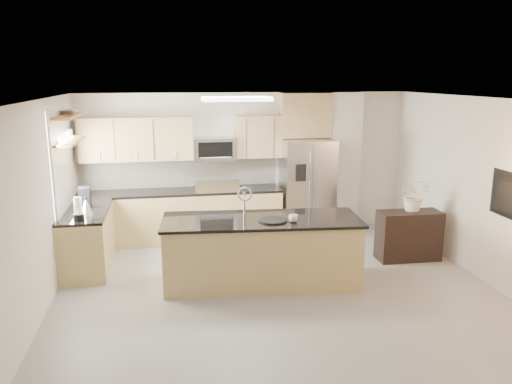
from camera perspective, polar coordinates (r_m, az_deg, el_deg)
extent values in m
plane|color=#979690|center=(6.57, 3.51, -12.96)|extent=(6.50, 6.50, 0.00)
cube|color=silver|center=(5.91, 3.87, 10.32)|extent=(6.00, 6.50, 0.02)
cube|color=beige|center=(9.23, -1.14, 3.22)|extent=(6.00, 0.02, 2.60)
cube|color=beige|center=(3.27, 17.97, -16.59)|extent=(6.00, 0.02, 2.60)
cube|color=beige|center=(6.15, -24.65, -3.06)|extent=(0.02, 6.50, 2.60)
cube|color=beige|center=(7.41, 26.83, -0.67)|extent=(0.02, 6.50, 2.60)
cube|color=tan|center=(8.99, -8.52, -2.81)|extent=(3.55, 0.65, 0.88)
cube|color=black|center=(8.88, -8.62, 0.05)|extent=(3.55, 0.66, 0.04)
cube|color=beige|center=(9.13, -8.74, 2.20)|extent=(3.55, 0.02, 0.52)
cube|color=tan|center=(8.06, -18.66, -5.26)|extent=(0.65, 1.50, 0.88)
cube|color=black|center=(7.93, -18.90, -2.10)|extent=(0.66, 1.50, 0.04)
cube|color=black|center=(9.03, -4.55, -2.58)|extent=(0.76, 0.64, 0.90)
cube|color=black|center=(8.91, -4.61, 0.30)|extent=(0.76, 0.62, 0.03)
cube|color=#B8B8BA|center=(8.60, -4.42, 0.61)|extent=(0.76, 0.04, 0.22)
cube|color=tan|center=(8.89, -13.49, 5.91)|extent=(1.92, 0.33, 0.75)
cube|color=tan|center=(9.02, 0.21, 6.37)|extent=(0.82, 0.33, 0.75)
cube|color=#B8B8BA|center=(8.91, -4.77, 4.97)|extent=(0.76, 0.40, 0.40)
cube|color=black|center=(8.71, -4.65, 4.79)|extent=(0.60, 0.02, 0.28)
cube|color=#B8B8BA|center=(9.18, 5.80, 0.49)|extent=(0.92, 0.75, 1.78)
cube|color=gray|center=(8.82, 6.47, -0.04)|extent=(0.02, 0.01, 1.69)
cube|color=black|center=(8.68, 5.16, 2.20)|extent=(0.18, 0.03, 0.30)
cube|color=beige|center=(9.54, 9.89, 3.36)|extent=(0.60, 0.30, 2.60)
cube|color=white|center=(7.83, -21.55, 3.12)|extent=(0.03, 1.05, 1.55)
cube|color=white|center=(7.83, -21.44, 3.13)|extent=(0.03, 1.15, 1.65)
cube|color=brown|center=(7.86, -20.63, 5.45)|extent=(0.30, 1.20, 0.04)
cube|color=brown|center=(7.83, -20.85, 8.13)|extent=(0.30, 1.20, 0.04)
cube|color=white|center=(7.41, -2.24, 10.59)|extent=(1.00, 0.50, 0.06)
cube|color=tan|center=(7.10, 0.62, -6.90)|extent=(2.76, 1.16, 0.91)
cube|color=black|center=(6.95, 0.63, -3.21)|extent=(2.83, 1.23, 0.04)
cube|color=black|center=(6.92, -1.06, -3.42)|extent=(0.57, 0.41, 0.01)
cylinder|color=#B8B8BA|center=(7.08, -1.36, -1.31)|extent=(0.03, 0.03, 0.34)
torus|color=#B8B8BA|center=(6.99, -1.28, -0.24)|extent=(0.21, 0.03, 0.21)
cube|color=black|center=(8.38, 17.05, -4.77)|extent=(1.00, 0.44, 0.79)
imported|color=white|center=(6.79, 4.28, -3.02)|extent=(0.15, 0.15, 0.10)
cylinder|color=black|center=(6.83, 1.93, -3.24)|extent=(0.43, 0.43, 0.02)
cylinder|color=black|center=(7.36, -19.59, -2.74)|extent=(0.15, 0.15, 0.10)
cylinder|color=silver|center=(7.32, -19.69, -1.48)|extent=(0.11, 0.11, 0.24)
cone|color=#B8B8BA|center=(7.68, -18.84, -1.55)|extent=(0.20, 0.20, 0.23)
cylinder|color=black|center=(7.66, -18.91, -0.66)|extent=(0.04, 0.04, 0.04)
cube|color=black|center=(8.06, -18.95, -0.58)|extent=(0.18, 0.21, 0.31)
cylinder|color=#B8B8BA|center=(8.03, -18.97, -1.18)|extent=(0.10, 0.10, 0.11)
imported|color=#B8B8BA|center=(7.94, -20.72, 8.62)|extent=(0.38, 0.38, 0.08)
imported|color=silver|center=(8.25, 17.67, 0.54)|extent=(0.74, 0.65, 0.77)
imported|color=black|center=(7.19, 27.24, -0.69)|extent=(0.14, 1.08, 0.62)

